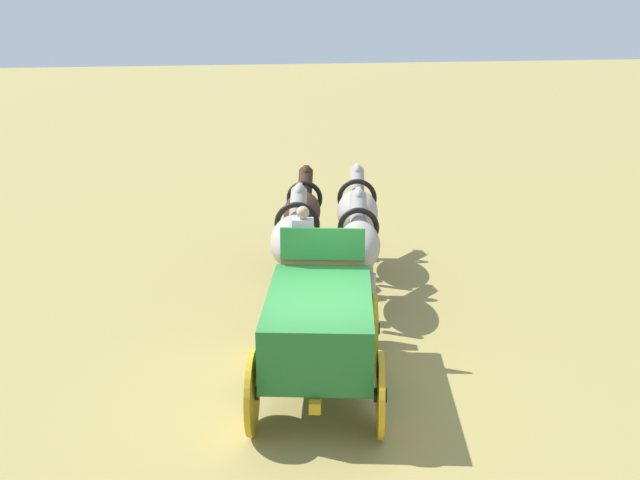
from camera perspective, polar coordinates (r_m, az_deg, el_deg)
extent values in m
plane|color=#9E8C4C|center=(11.51, -0.05, -12.01)|extent=(220.00, 220.00, 0.00)
cube|color=#236B2D|center=(11.00, -0.05, -6.62)|extent=(3.25, 2.45, 0.94)
cube|color=brown|center=(12.42, 0.25, -1.40)|extent=(1.00, 1.52, 0.12)
cube|color=#236B2D|center=(13.00, 0.31, -3.51)|extent=(0.64, 1.27, 0.60)
cube|color=#236B2D|center=(12.03, 0.21, -0.32)|extent=(0.53, 1.36, 0.55)
cube|color=gold|center=(11.24, -0.05, -9.30)|extent=(3.06, 1.21, 0.16)
cylinder|color=gold|center=(12.35, -3.99, -6.89)|extent=(1.17, 0.48, 1.21)
cylinder|color=black|center=(12.35, -3.99, -6.89)|extent=(0.25, 0.24, 0.20)
cylinder|color=gold|center=(12.29, 4.33, -7.01)|extent=(1.17, 0.48, 1.21)
cylinder|color=black|center=(12.29, 4.33, -7.01)|extent=(0.25, 0.24, 0.20)
cylinder|color=gold|center=(10.28, -5.38, -11.96)|extent=(1.17, 0.48, 1.21)
cylinder|color=black|center=(10.28, -5.38, -11.96)|extent=(0.25, 0.24, 0.20)
cylinder|color=gold|center=(10.21, 4.79, -12.16)|extent=(1.17, 0.48, 1.21)
cylinder|color=black|center=(10.21, 4.79, -12.16)|extent=(0.25, 0.24, 0.20)
cylinder|color=brown|center=(13.75, 0.40, -4.16)|extent=(2.49, 0.96, 0.10)
cube|color=slate|center=(12.51, -1.32, -0.61)|extent=(0.48, 0.43, 0.16)
cube|color=silver|center=(12.32, -1.36, 0.45)|extent=(0.35, 0.42, 0.55)
sphere|color=tan|center=(12.22, -1.37, 2.19)|extent=(0.22, 0.22, 0.22)
ellipsoid|color=#9E998E|center=(14.40, -2.07, -0.05)|extent=(2.20, 1.55, 0.94)
cylinder|color=#9E998E|center=(15.31, -2.82, -2.01)|extent=(0.18, 0.18, 0.70)
cone|color=silver|center=(15.47, -2.80, -3.78)|extent=(0.30, 0.30, 0.30)
cylinder|color=#9E998E|center=(15.27, -0.88, -2.04)|extent=(0.18, 0.18, 0.70)
cone|color=silver|center=(15.44, -0.87, -3.81)|extent=(0.30, 0.30, 0.30)
cylinder|color=#9E998E|center=(13.99, -3.31, -3.81)|extent=(0.18, 0.18, 0.70)
cone|color=silver|center=(14.17, -3.28, -5.73)|extent=(0.30, 0.30, 0.30)
cylinder|color=#9E998E|center=(13.95, -1.18, -3.85)|extent=(0.18, 0.18, 0.70)
cone|color=silver|center=(14.13, -1.17, -5.76)|extent=(0.30, 0.30, 0.30)
cylinder|color=#9E998E|center=(15.52, -1.74, 2.68)|extent=(1.01, 0.65, 0.81)
ellipsoid|color=#9E998E|center=(15.82, -1.66, 3.90)|extent=(0.65, 0.44, 0.32)
cube|color=silver|center=(16.09, -1.60, 4.12)|extent=(0.09, 0.11, 0.24)
torus|color=black|center=(15.23, -1.83, 1.26)|extent=(0.43, 0.95, 0.97)
cylinder|color=black|center=(13.49, -2.38, -2.53)|extent=(0.14, 0.14, 0.80)
ellipsoid|color=#9E998E|center=(14.38, 3.10, -0.39)|extent=(2.22, 1.48, 0.85)
cylinder|color=#9E998E|center=(15.28, 2.15, -2.13)|extent=(0.18, 0.18, 0.68)
cone|color=silver|center=(15.44, 2.13, -3.85)|extent=(0.30, 0.30, 0.29)
cylinder|color=#9E998E|center=(15.28, 3.91, -2.15)|extent=(0.18, 0.18, 0.68)
cone|color=silver|center=(15.44, 3.87, -3.86)|extent=(0.30, 0.30, 0.29)
cylinder|color=#9E998E|center=(13.92, 2.14, -4.00)|extent=(0.18, 0.18, 0.68)
cone|color=silver|center=(14.10, 2.11, -5.86)|extent=(0.30, 0.30, 0.29)
cylinder|color=#9E998E|center=(13.93, 4.07, -4.02)|extent=(0.18, 0.18, 0.68)
cone|color=silver|center=(14.10, 4.03, -5.87)|extent=(0.30, 0.30, 0.29)
cylinder|color=#9E998E|center=(15.53, 3.06, 2.34)|extent=(1.01, 0.65, 0.81)
ellipsoid|color=#9E998E|center=(15.82, 3.06, 3.57)|extent=(0.65, 0.44, 0.32)
cube|color=silver|center=(16.10, 3.04, 3.79)|extent=(0.09, 0.11, 0.24)
torus|color=black|center=(15.24, 3.06, 0.97)|extent=(0.41, 0.88, 0.89)
cylinder|color=black|center=(13.45, 3.15, -2.93)|extent=(0.14, 0.14, 0.80)
ellipsoid|color=#331E14|center=(16.91, -1.43, 2.24)|extent=(2.32, 1.53, 0.86)
cylinder|color=#331E14|center=(17.84, -2.02, 0.62)|extent=(0.18, 0.18, 0.69)
cone|color=silver|center=(17.98, -2.00, -0.89)|extent=(0.30, 0.30, 0.30)
cylinder|color=#331E14|center=(17.81, -0.50, 0.61)|extent=(0.18, 0.18, 0.69)
cone|color=silver|center=(17.95, -0.50, -0.91)|extent=(0.30, 0.30, 0.30)
cylinder|color=#331E14|center=(16.40, -2.40, -0.80)|extent=(0.18, 0.18, 0.69)
cone|color=silver|center=(16.55, -2.38, -2.44)|extent=(0.30, 0.30, 0.30)
cylinder|color=#331E14|center=(16.37, -0.75, -0.82)|extent=(0.18, 0.18, 0.69)
cone|color=silver|center=(16.52, -0.74, -2.46)|extent=(0.30, 0.30, 0.30)
cylinder|color=#331E14|center=(18.13, -1.17, 4.46)|extent=(1.01, 0.65, 0.81)
ellipsoid|color=#331E14|center=(18.44, -1.11, 5.48)|extent=(0.65, 0.44, 0.32)
cube|color=silver|center=(18.71, -1.06, 5.64)|extent=(0.09, 0.11, 0.24)
torus|color=black|center=(17.83, -1.24, 3.31)|extent=(0.41, 0.88, 0.89)
cylinder|color=black|center=(15.90, -1.67, 0.21)|extent=(0.14, 0.14, 0.80)
ellipsoid|color=#9E998E|center=(16.88, 2.98, 2.25)|extent=(2.32, 1.60, 0.95)
cylinder|color=#9E998E|center=(17.79, 2.07, 0.52)|extent=(0.18, 0.18, 0.67)
cone|color=silver|center=(17.92, 2.06, -0.96)|extent=(0.30, 0.30, 0.29)
cylinder|color=#9E998E|center=(17.79, 3.77, 0.50)|extent=(0.18, 0.18, 0.67)
cone|color=silver|center=(17.93, 3.74, -0.98)|extent=(0.30, 0.30, 0.29)
cylinder|color=#9E998E|center=(16.36, 2.06, -0.89)|extent=(0.18, 0.18, 0.67)
cone|color=silver|center=(16.51, 2.04, -2.49)|extent=(0.30, 0.30, 0.29)
cylinder|color=#9E998E|center=(16.37, 3.90, -0.91)|extent=(0.18, 0.18, 0.67)
cone|color=silver|center=(16.52, 3.86, -2.51)|extent=(0.30, 0.30, 0.29)
cylinder|color=#9E998E|center=(18.08, 2.95, 4.50)|extent=(1.01, 0.65, 0.81)
ellipsoid|color=#9E998E|center=(18.39, 2.95, 5.52)|extent=(0.65, 0.44, 0.32)
cube|color=silver|center=(18.67, 2.94, 5.68)|extent=(0.09, 0.11, 0.24)
torus|color=black|center=(17.78, 2.95, 3.31)|extent=(0.44, 0.96, 0.98)
cylinder|color=black|center=(15.89, 3.02, 0.23)|extent=(0.14, 0.14, 0.80)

